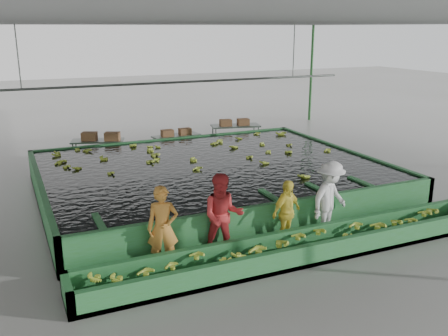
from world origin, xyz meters
name	(u,v)px	position (x,y,z in m)	size (l,w,h in m)	color
ground	(231,206)	(0.00, 0.00, 0.00)	(80.00, 80.00, 0.00)	gray
shed_roof	(232,23)	(0.00, 0.00, 5.00)	(20.00, 22.00, 0.04)	gray
shed_posts	(232,119)	(0.00, 0.00, 2.50)	(20.00, 22.00, 5.00)	#265A29
flotation_tank	(211,177)	(0.00, 1.50, 0.45)	(10.00, 8.00, 0.90)	#276A34
tank_water	(211,165)	(0.00, 1.50, 0.85)	(9.70, 7.70, 0.00)	black
sorting_trough	(301,247)	(0.00, -3.60, 0.25)	(10.00, 1.00, 0.50)	#276A34
cableway_rail	(172,83)	(0.00, 5.00, 3.00)	(0.08, 0.08, 14.00)	#59605B
rail_hanger_left	(18,57)	(-5.00, 5.00, 4.00)	(0.04, 0.04, 2.00)	#59605B
rail_hanger_right	(294,51)	(5.00, 5.00, 4.00)	(0.04, 0.04, 2.00)	#59605B
worker_a	(163,228)	(-2.87, -2.80, 0.90)	(0.65, 0.43, 1.79)	#BE7C2F
worker_b	(223,216)	(-1.51, -2.80, 0.95)	(0.92, 0.72, 1.89)	#B92A2C
worker_c	(286,212)	(0.10, -2.80, 0.77)	(0.91, 0.38, 1.55)	#F5E146
worker_d	(330,199)	(1.30, -2.80, 0.93)	(1.20, 0.69, 1.86)	silver
packing_table_left	(98,151)	(-2.52, 6.34, 0.43)	(1.90, 0.76, 0.86)	#59605B
packing_table_mid	(177,145)	(0.48, 6.11, 0.42)	(1.84, 0.74, 0.84)	#59605B
packing_table_right	(235,136)	(3.29, 6.65, 0.46)	(2.02, 0.81, 0.92)	#59605B
box_stack_left	(101,140)	(-2.41, 6.25, 0.87)	(1.38, 0.38, 0.30)	brown
box_stack_mid	(176,135)	(0.44, 6.03, 0.84)	(1.18, 0.33, 0.25)	brown
box_stack_right	(234,125)	(3.21, 6.58, 0.92)	(1.24, 0.34, 0.27)	brown
floating_bananas	(201,159)	(0.00, 2.30, 0.85)	(9.40, 6.41, 0.13)	#A4C032
trough_bananas	(301,241)	(0.00, -3.60, 0.40)	(8.69, 0.58, 0.12)	#A4C032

